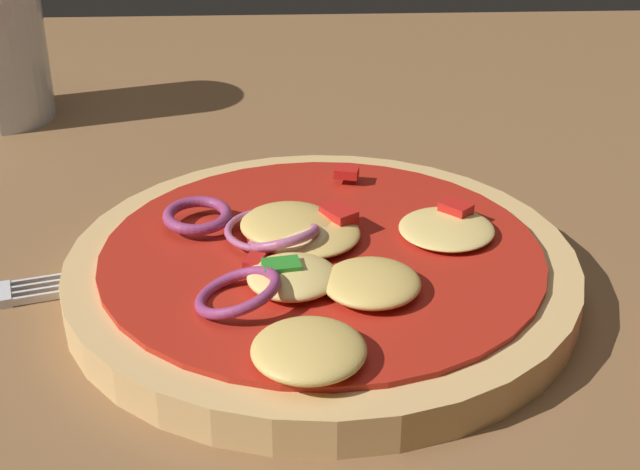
{
  "coord_description": "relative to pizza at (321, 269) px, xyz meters",
  "views": [
    {
      "loc": [
        0.01,
        -0.43,
        0.28
      ],
      "look_at": [
        0.03,
        -0.01,
        0.05
      ],
      "focal_mm": 53.06,
      "sensor_mm": 36.0,
      "label": 1
    }
  ],
  "objects": [
    {
      "name": "dining_table",
      "position": [
        -0.03,
        0.03,
        -0.03
      ],
      "size": [
        1.4,
        0.98,
        0.03
      ],
      "color": "brown",
      "rests_on": "ground"
    },
    {
      "name": "pizza",
      "position": [
        0.0,
        0.0,
        0.0
      ],
      "size": [
        0.25,
        0.25,
        0.04
      ],
      "color": "tan",
      "rests_on": "dining_table"
    }
  ]
}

